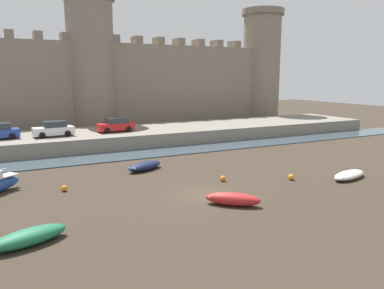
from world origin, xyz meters
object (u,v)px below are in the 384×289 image
Objects in this scene: mooring_buoy_near_shore at (291,177)px; rowboat_near_channel_right at (29,237)px; rowboat_foreground_left at (145,166)px; car_quay_east at (116,125)px; rowboat_midflat_centre at (349,175)px; mooring_buoy_mid_mud at (64,188)px; car_quay_west at (54,129)px; rowboat_foreground_right at (233,199)px; mooring_buoy_near_channel at (223,179)px.

rowboat_near_channel_right is at bearing -170.25° from mooring_buoy_near_shore.
car_quay_east is (1.05, 12.66, 1.96)m from rowboat_foreground_left.
rowboat_midflat_centre is 9.65× the size of mooring_buoy_mid_mud.
car_quay_west reaches higher than rowboat_midflat_centre.
rowboat_foreground_right is at bearing -88.02° from car_quay_east.
car_quay_east is (10.72, 23.79, 1.93)m from rowboat_near_channel_right.
car_quay_west is (3.94, 23.38, 1.93)m from rowboat_near_channel_right.
mooring_buoy_near_shore is at bearing 157.74° from rowboat_midflat_centre.
rowboat_near_channel_right is 22.95m from rowboat_midflat_centre.
mooring_buoy_near_channel is (2.26, 4.86, -0.20)m from rowboat_foreground_right.
rowboat_near_channel_right is 26.17m from car_quay_east.
car_quay_west reaches higher than rowboat_foreground_left.
mooring_buoy_near_shore is 0.11× the size of car_quay_west.
rowboat_near_channel_right is at bearing -99.56° from car_quay_west.
rowboat_midflat_centre is at bearing 5.57° from rowboat_foreground_right.
rowboat_midflat_centre is (22.90, 1.47, -0.09)m from rowboat_near_channel_right.
rowboat_foreground_left is at bearing 143.87° from rowboat_midflat_centre.
car_quay_east reaches higher than rowboat_foreground_left.
rowboat_midflat_centre reaches higher than mooring_buoy_mid_mud.
rowboat_near_channel_right reaches higher than mooring_buoy_near_channel.
rowboat_near_channel_right is at bearing -108.67° from mooring_buoy_mid_mud.
rowboat_near_channel_right is 18.93m from mooring_buoy_near_shore.
rowboat_foreground_left reaches higher than mooring_buoy_near_channel.
mooring_buoy_near_shore is (8.99, -7.92, -0.15)m from rowboat_foreground_left.
car_quay_east is 1.00× the size of car_quay_west.
car_quay_east is at bearing 63.10° from mooring_buoy_mid_mud.
mooring_buoy_mid_mud is 0.10× the size of car_quay_west.
mooring_buoy_mid_mud is 0.91× the size of mooring_buoy_near_shore.
mooring_buoy_near_channel is 20.77m from car_quay_west.
car_quay_west is at bearing 118.47° from mooring_buoy_near_channel.
rowboat_near_channel_right is at bearing -130.97° from rowboat_foreground_left.
car_quay_west reaches higher than rowboat_near_channel_right.
rowboat_midflat_centre is 8.76× the size of mooring_buoy_near_shore.
rowboat_near_channel_right is 14.74m from mooring_buoy_near_channel.
mooring_buoy_near_shore reaches higher than mooring_buoy_mid_mud.
car_quay_east is at bearing 85.24° from rowboat_foreground_left.
car_quay_east is (-3.07, 18.57, 2.12)m from mooring_buoy_near_channel.
rowboat_foreground_left is (-1.86, 10.77, -0.04)m from rowboat_foreground_right.
rowboat_near_channel_right is 9.32× the size of mooring_buoy_mid_mud.
rowboat_near_channel_right is 0.91× the size of car_quay_west.
rowboat_foreground_right reaches higher than rowboat_near_channel_right.
car_quay_east reaches higher than rowboat_foreground_right.
car_quay_east reaches higher than mooring_buoy_near_channel.
rowboat_foreground_right is 10.93m from rowboat_foreground_left.
mooring_buoy_mid_mud is (-6.97, -3.15, -0.17)m from rowboat_foreground_left.
car_quay_west reaches higher than mooring_buoy_mid_mud.
rowboat_foreground_right is (11.53, 0.36, 0.01)m from rowboat_near_channel_right.
rowboat_near_channel_right is at bearing -114.25° from car_quay_east.
rowboat_foreground_left is 7.65m from mooring_buoy_mid_mud.
rowboat_midflat_centre is 0.94× the size of car_quay_east.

